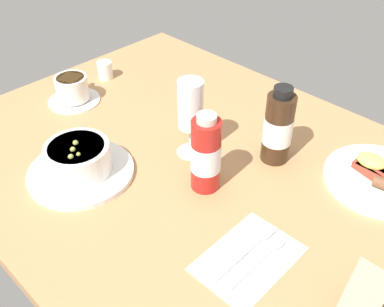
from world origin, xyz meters
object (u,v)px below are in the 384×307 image
object	(u,v)px
coffee_cup	(73,90)
creamer_jug	(105,70)
sauce_bottle_brown	(278,128)
menu_card	(368,293)
wine_glass	(191,108)
breakfast_plate	(379,178)
sauce_bottle_red	(206,155)
porridge_bowl	(79,162)
cutlery_setting	(250,257)

from	to	relation	value
coffee_cup	creamer_jug	xyz separation A→B (cm)	(-4.44, 13.39, -0.78)
sauce_bottle_brown	menu_card	distance (cm)	38.84
wine_glass	menu_card	distance (cm)	47.98
sauce_bottle_brown	breakfast_plate	world-z (taller)	sauce_bottle_brown
sauce_bottle_brown	menu_card	size ratio (longest dim) A/B	1.56
creamer_jug	wine_glass	xyz separation A→B (cm)	(41.33, -7.54, 8.98)
wine_glass	sauce_bottle_red	distance (cm)	11.92
breakfast_plate	menu_card	distance (cm)	33.12
porridge_bowl	breakfast_plate	size ratio (longest dim) A/B	0.98
porridge_bowl	breakfast_plate	bearing A→B (deg)	42.42
creamer_jug	sauce_bottle_red	distance (cm)	53.13
creamer_jug	breakfast_plate	size ratio (longest dim) A/B	0.24
sauce_bottle_red	coffee_cup	bearing A→B (deg)	-179.88
coffee_cup	breakfast_plate	bearing A→B (deg)	19.94
wine_glass	menu_card	world-z (taller)	wine_glass
cutlery_setting	menu_card	size ratio (longest dim) A/B	1.62
menu_card	porridge_bowl	bearing A→B (deg)	-169.22
creamer_jug	sauce_bottle_brown	size ratio (longest dim) A/B	0.31
sauce_bottle_brown	creamer_jug	bearing A→B (deg)	-176.10
porridge_bowl	sauce_bottle_red	xyz separation A→B (cm)	(20.79, 15.68, 4.54)
coffee_cup	sauce_bottle_red	distance (cm)	46.94
wine_glass	sauce_bottle_brown	world-z (taller)	wine_glass
wine_glass	cutlery_setting	bearing A→B (deg)	-26.19
sauce_bottle_red	menu_card	world-z (taller)	sauce_bottle_red
cutlery_setting	wine_glass	distance (cm)	33.02
wine_glass	menu_card	bearing A→B (deg)	-12.75
porridge_bowl	creamer_jug	bearing A→B (deg)	136.33
porridge_bowl	cutlery_setting	distance (cm)	39.73
coffee_cup	sauce_bottle_brown	world-z (taller)	sauce_bottle_brown
creamer_jug	menu_card	size ratio (longest dim) A/B	0.48
coffee_cup	sauce_bottle_red	bearing A→B (deg)	0.12
breakfast_plate	coffee_cup	bearing A→B (deg)	-160.06
coffee_cup	wine_glass	size ratio (longest dim) A/B	0.75
porridge_bowl	cutlery_setting	world-z (taller)	porridge_bowl
cutlery_setting	creamer_jug	xyz separation A→B (cm)	(-69.20, 21.24, 2.24)
porridge_bowl	menu_card	xyz separation A→B (cm)	(57.41, 10.93, 2.15)
wine_glass	sauce_bottle_red	bearing A→B (deg)	-30.38
coffee_cup	sauce_bottle_brown	bearing A→B (deg)	18.53
cutlery_setting	creamer_jug	size ratio (longest dim) A/B	3.39
creamer_jug	wine_glass	distance (cm)	42.96
cutlery_setting	coffee_cup	distance (cm)	65.30
porridge_bowl	sauce_bottle_brown	size ratio (longest dim) A/B	1.25
coffee_cup	menu_card	world-z (taller)	menu_card
menu_card	cutlery_setting	bearing A→B (deg)	-170.22
cutlery_setting	coffee_cup	size ratio (longest dim) A/B	1.37
creamer_jug	menu_card	xyz separation A→B (cm)	(87.77, -18.04, 3.05)
porridge_bowl	wine_glass	xyz separation A→B (cm)	(10.97, 21.44, 8.08)
cutlery_setting	sauce_bottle_brown	distance (cm)	29.47
coffee_cup	creamer_jug	distance (cm)	14.13
coffee_cup	porridge_bowl	bearing A→B (deg)	-31.01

